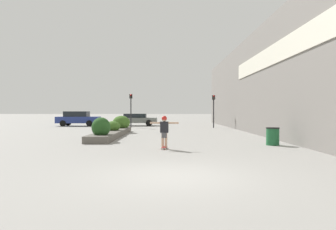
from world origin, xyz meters
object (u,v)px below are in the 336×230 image
Objects in this scene: skateboarder at (164,128)px; car_center_left at (78,118)px; trash_bin at (273,136)px; traffic_light_left at (131,105)px; car_leftmost at (137,119)px; skateboard at (164,147)px; traffic_light_right at (214,105)px.

car_center_left is (-9.99, 20.25, -0.09)m from skateboarder.
skateboarder is 0.30× the size of car_center_left.
car_center_left reaches higher than trash_bin.
car_center_left is at bearing 153.23° from traffic_light_left.
skateboard is at bearing 9.38° from car_leftmost.
car_center_left reaches higher than car_leftmost.
car_center_left is (-6.56, -0.54, 0.10)m from car_leftmost.
skateboarder is 17.35m from traffic_light_right.
car_leftmost is at bearing 87.16° from traffic_light_left.
traffic_light_right reaches higher than skateboard.
traffic_light_left is at bearing 108.70° from skateboard.
skateboard is 0.14× the size of car_center_left.
skateboard is 0.87m from skateboarder.
skateboard is at bearing -105.96° from traffic_light_right.
car_leftmost is (-3.43, 20.79, 0.68)m from skateboard.
skateboard is at bearing 26.26° from car_center_left.
skateboarder is 0.31× the size of car_leftmost.
car_leftmost is at bearing 114.58° from trash_bin.
car_center_left is at bearing 122.97° from skateboard.
car_center_left is at bearing 122.97° from skateboarder.
traffic_light_right is at bearing 63.13° from car_leftmost.
skateboard is 22.59m from car_center_left.
skateboarder is 0.43× the size of traffic_light_right.
traffic_light_left is (6.37, -3.21, 1.48)m from car_center_left.
trash_bin is at bearing -59.89° from traffic_light_left.
traffic_light_left is 8.39m from traffic_light_right.
traffic_light_right reaches higher than trash_bin.
car_leftmost is 4.08m from traffic_light_left.
traffic_light_left reaches higher than traffic_light_right.
trash_bin is at bearing 22.05° from skateboard.
skateboarder is at bearing 98.50° from skateboard.
car_leftmost is 1.33× the size of traffic_light_left.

